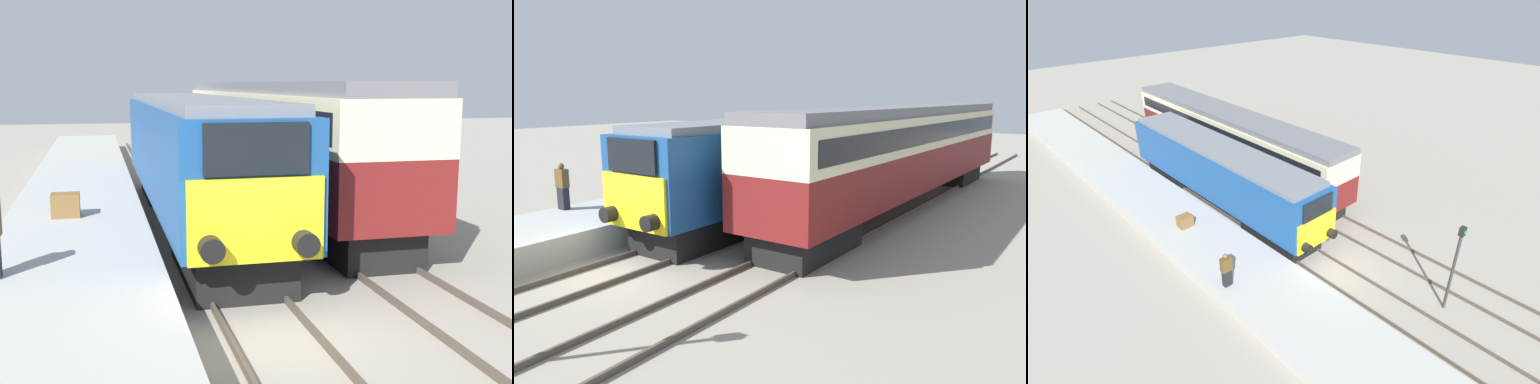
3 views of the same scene
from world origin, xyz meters
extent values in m
plane|color=gray|center=(0.00, 0.00, 0.00)|extent=(120.00, 120.00, 0.00)
cube|color=#A8A8A3|center=(-3.30, 8.00, 0.41)|extent=(3.50, 50.00, 0.83)
cube|color=#4C4238|center=(-0.72, 5.00, 0.07)|extent=(0.07, 60.00, 0.14)
cube|color=#4C4238|center=(0.72, 5.00, 0.07)|extent=(0.07, 60.00, 0.14)
cube|color=#4C4238|center=(2.68, 5.00, 0.07)|extent=(0.07, 60.00, 0.14)
cube|color=#4C4238|center=(4.12, 5.00, 0.07)|extent=(0.07, 60.00, 0.14)
cube|color=black|center=(0.00, 3.17, 0.50)|extent=(2.03, 4.00, 1.00)
cube|color=black|center=(0.00, 13.61, 0.50)|extent=(2.03, 4.00, 1.00)
cube|color=navy|center=(0.00, 8.39, 2.27)|extent=(2.70, 15.44, 2.55)
cube|color=yellow|center=(0.00, 0.63, 1.76)|extent=(2.48, 0.10, 1.53)
cube|color=black|center=(0.00, 0.63, 3.04)|extent=(1.89, 0.10, 0.92)
cube|color=slate|center=(0.00, 8.39, 3.67)|extent=(2.38, 14.82, 0.24)
cylinder|color=black|center=(-0.85, 0.42, 1.35)|extent=(0.44, 0.35, 0.44)
cylinder|color=black|center=(0.85, 0.42, 1.35)|extent=(0.44, 0.35, 0.44)
cube|color=black|center=(3.40, 4.14, 0.47)|extent=(1.89, 3.60, 0.95)
cube|color=black|center=(3.40, 19.85, 0.47)|extent=(1.89, 3.60, 0.95)
cube|color=maroon|center=(3.40, 11.99, 1.76)|extent=(2.70, 20.10, 1.62)
cube|color=beige|center=(3.40, 11.99, 3.21)|extent=(2.71, 20.10, 1.28)
cube|color=black|center=(3.40, 11.99, 3.21)|extent=(2.75, 19.30, 0.70)
cube|color=slate|center=(3.40, 11.99, 4.03)|extent=(2.48, 20.10, 0.36)
cube|color=black|center=(-4.56, 1.40, 1.20)|extent=(0.36, 0.24, 0.75)
cube|color=brown|center=(-4.56, 1.40, 1.89)|extent=(0.44, 0.26, 0.63)
sphere|color=brown|center=(-4.56, 1.40, 2.31)|extent=(0.20, 0.20, 0.20)
cylinder|color=#333333|center=(1.70, -5.04, 1.80)|extent=(0.12, 0.12, 3.60)
cube|color=black|center=(1.70, -5.04, 3.78)|extent=(0.24, 0.20, 0.36)
sphere|color=green|center=(1.70, -5.15, 3.78)|extent=(0.14, 0.14, 0.14)
cube|color=brown|center=(-3.52, 6.49, 1.13)|extent=(0.70, 0.56, 0.60)
camera|label=1|loc=(-2.67, -10.10, 4.15)|focal=45.00mm
camera|label=2|loc=(10.68, -8.11, 4.61)|focal=35.00mm
camera|label=3|loc=(-11.54, -9.50, 12.10)|focal=28.00mm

